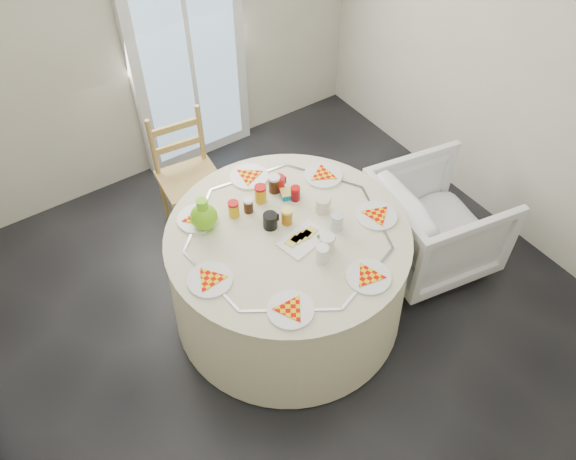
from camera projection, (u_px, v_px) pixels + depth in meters
floor at (283, 317)px, 3.95m from camera, size 4.00×4.00×0.00m
wall_back at (131, 29)px, 4.13m from camera, size 4.00×0.02×2.60m
wall_right at (529, 67)px, 3.77m from camera, size 0.02×4.00×2.60m
glass_door at (187, 47)px, 4.44m from camera, size 1.00×0.08×2.10m
table at (288, 274)px, 3.73m from camera, size 1.57×1.57×0.80m
wooden_chair at (190, 180)px, 4.23m from camera, size 0.48×0.46×0.98m
armchair at (435, 221)px, 4.04m from camera, size 0.89×0.93×0.83m
place_settings at (288, 233)px, 3.45m from camera, size 1.45×1.45×0.03m
jar_cluster at (264, 202)px, 3.56m from camera, size 0.51×0.35×0.13m
butter_tub at (290, 195)px, 3.66m from camera, size 0.14×0.12×0.05m
green_pitcher at (204, 215)px, 3.41m from camera, size 0.22×0.22×0.22m
cheese_platter at (303, 240)px, 3.40m from camera, size 0.32×0.24×0.04m
mugs_glasses at (305, 222)px, 3.46m from camera, size 0.76×0.76×0.12m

